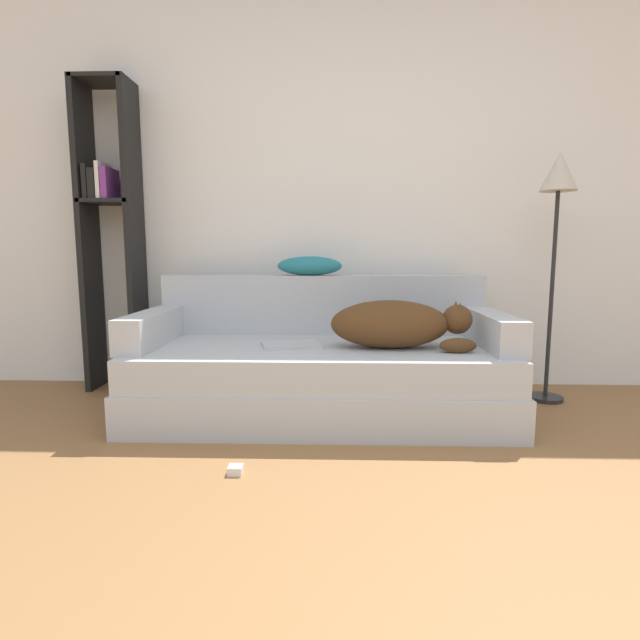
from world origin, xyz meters
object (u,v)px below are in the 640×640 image
object	(u,v)px
throw_pillow	(310,266)
floor_lamp	(558,200)
dog	(397,324)
couch	(321,380)
laptop	(291,345)
bookshelf	(110,225)
power_adapter	(235,470)

from	to	relation	value
throw_pillow	floor_lamp	distance (m)	1.49
dog	floor_lamp	xyz separation A→B (m)	(0.96, 0.38, 0.67)
couch	dog	bearing A→B (deg)	-11.24
floor_lamp	couch	bearing A→B (deg)	-167.61
laptop	bookshelf	size ratio (longest dim) A/B	0.18
throw_pillow	floor_lamp	world-z (taller)	floor_lamp
couch	laptop	world-z (taller)	laptop
couch	throw_pillow	bearing A→B (deg)	101.71
couch	dog	size ratio (longest dim) A/B	2.70
dog	floor_lamp	world-z (taller)	floor_lamp
dog	bookshelf	distance (m)	1.94
couch	throw_pillow	distance (m)	0.72
couch	power_adapter	bearing A→B (deg)	-112.60
laptop	throw_pillow	bearing A→B (deg)	65.74
power_adapter	laptop	bearing A→B (deg)	77.10
bookshelf	power_adapter	xyz separation A→B (m)	(1.03, -1.28, -1.05)
bookshelf	power_adapter	distance (m)	1.95
laptop	couch	bearing A→B (deg)	5.20
dog	laptop	world-z (taller)	dog
bookshelf	floor_lamp	size ratio (longest dim) A/B	1.33
bookshelf	power_adapter	world-z (taller)	bookshelf
bookshelf	couch	bearing A→B (deg)	-20.42
laptop	power_adapter	bearing A→B (deg)	-116.45
floor_lamp	laptop	bearing A→B (deg)	-166.93
couch	throw_pillow	world-z (taller)	throw_pillow
throw_pillow	bookshelf	xyz separation A→B (m)	(-1.28, 0.13, 0.26)
couch	throw_pillow	xyz separation A→B (m)	(-0.08, 0.37, 0.62)
couch	laptop	size ratio (longest dim) A/B	5.82
laptop	floor_lamp	distance (m)	1.75
bookshelf	floor_lamp	bearing A→B (deg)	-4.35
bookshelf	dog	bearing A→B (deg)	-18.39
floor_lamp	power_adapter	world-z (taller)	floor_lamp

